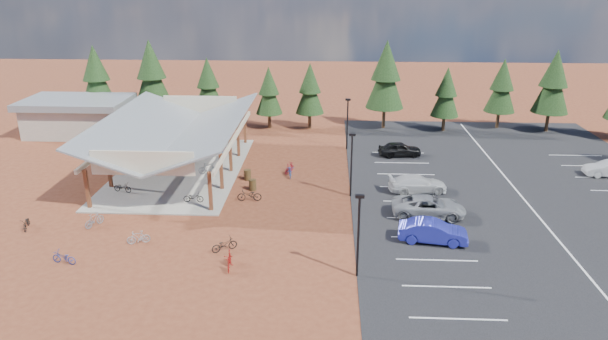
{
  "coord_description": "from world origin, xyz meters",
  "views": [
    {
      "loc": [
        3.27,
        -37.67,
        16.74
      ],
      "look_at": [
        1.35,
        1.32,
        2.37
      ],
      "focal_mm": 32.0,
      "sensor_mm": 36.0,
      "label": 1
    }
  ],
  "objects_px": {
    "bike_6": "(218,152)",
    "bike_7": "(219,148)",
    "bike_0": "(122,187)",
    "bike_2": "(177,158)",
    "bike_1": "(135,168)",
    "bike_13": "(138,237)",
    "bike_12": "(224,245)",
    "bike_11": "(229,260)",
    "bike_14": "(290,171)",
    "trash_bin_0": "(253,185)",
    "car_2": "(429,206)",
    "lamp_post_0": "(359,230)",
    "bike_9": "(94,220)",
    "trash_bin_1": "(248,175)",
    "bike_16": "(249,195)",
    "bike_10": "(64,257)",
    "bike_8": "(26,223)",
    "bike_4": "(193,197)",
    "bike_5": "(208,169)",
    "bike_15": "(289,168)",
    "lamp_post_2": "(347,120)",
    "car_1": "(433,231)",
    "bike_pavilion": "(177,129)",
    "car_4": "(400,149)",
    "bike_3": "(180,149)",
    "car_3": "(418,184)",
    "lamp_post_1": "(351,160)",
    "outbuilding": "(78,116)"
  },
  "relations": [
    {
      "from": "lamp_post_1",
      "to": "bike_13",
      "type": "height_order",
      "value": "lamp_post_1"
    },
    {
      "from": "bike_6",
      "to": "bike_15",
      "type": "height_order",
      "value": "bike_6"
    },
    {
      "from": "lamp_post_0",
      "to": "bike_2",
      "type": "height_order",
      "value": "lamp_post_0"
    },
    {
      "from": "bike_4",
      "to": "car_3",
      "type": "distance_m",
      "value": 17.72
    },
    {
      "from": "bike_6",
      "to": "bike_7",
      "type": "xyz_separation_m",
      "value": [
        -0.13,
        1.37,
        -0.05
      ]
    },
    {
      "from": "bike_8",
      "to": "car_1",
      "type": "distance_m",
      "value": 27.63
    },
    {
      "from": "bike_8",
      "to": "bike_13",
      "type": "xyz_separation_m",
      "value": [
        8.44,
        -1.74,
        0.02
      ]
    },
    {
      "from": "lamp_post_2",
      "to": "car_1",
      "type": "height_order",
      "value": "lamp_post_2"
    },
    {
      "from": "bike_1",
      "to": "car_2",
      "type": "height_order",
      "value": "car_2"
    },
    {
      "from": "bike_1",
      "to": "bike_10",
      "type": "relative_size",
      "value": 1.05
    },
    {
      "from": "bike_5",
      "to": "car_1",
      "type": "bearing_deg",
      "value": -128.78
    },
    {
      "from": "bike_1",
      "to": "bike_14",
      "type": "distance_m",
      "value": 13.52
    },
    {
      "from": "lamp_post_2",
      "to": "bike_6",
      "type": "height_order",
      "value": "lamp_post_2"
    },
    {
      "from": "bike_0",
      "to": "car_4",
      "type": "xyz_separation_m",
      "value": [
        23.21,
        10.33,
        0.22
      ]
    },
    {
      "from": "bike_2",
      "to": "bike_12",
      "type": "relative_size",
      "value": 0.95
    },
    {
      "from": "bike_7",
      "to": "bike_9",
      "type": "relative_size",
      "value": 0.93
    },
    {
      "from": "bike_0",
      "to": "car_1",
      "type": "bearing_deg",
      "value": -93.76
    },
    {
      "from": "trash_bin_1",
      "to": "bike_2",
      "type": "bearing_deg",
      "value": 151.84
    },
    {
      "from": "bike_4",
      "to": "car_1",
      "type": "distance_m",
      "value": 18.02
    },
    {
      "from": "bike_8",
      "to": "bike_14",
      "type": "distance_m",
      "value": 20.64
    },
    {
      "from": "bike_9",
      "to": "car_1",
      "type": "distance_m",
      "value": 23.15
    },
    {
      "from": "bike_5",
      "to": "bike_15",
      "type": "distance_m",
      "value": 7.09
    },
    {
      "from": "bike_1",
      "to": "bike_9",
      "type": "height_order",
      "value": "bike_1"
    },
    {
      "from": "outbuilding",
      "to": "bike_10",
      "type": "relative_size",
      "value": 6.84
    },
    {
      "from": "bike_pavilion",
      "to": "trash_bin_1",
      "type": "xyz_separation_m",
      "value": [
        6.35,
        -1.89,
        -3.37
      ]
    },
    {
      "from": "bike_0",
      "to": "car_2",
      "type": "relative_size",
      "value": 0.29
    },
    {
      "from": "bike_0",
      "to": "bike_2",
      "type": "relative_size",
      "value": 0.95
    },
    {
      "from": "trash_bin_0",
      "to": "bike_1",
      "type": "bearing_deg",
      "value": 164.46
    },
    {
      "from": "trash_bin_0",
      "to": "bike_11",
      "type": "bearing_deg",
      "value": -88.59
    },
    {
      "from": "bike_pavilion",
      "to": "bike_7",
      "type": "bearing_deg",
      "value": 62.69
    },
    {
      "from": "lamp_post_2",
      "to": "car_3",
      "type": "height_order",
      "value": "lamp_post_2"
    },
    {
      "from": "bike_13",
      "to": "trash_bin_1",
      "type": "bearing_deg",
      "value": 135.85
    },
    {
      "from": "lamp_post_0",
      "to": "bike_0",
      "type": "distance_m",
      "value": 21.77
    },
    {
      "from": "bike_2",
      "to": "lamp_post_0",
      "type": "bearing_deg",
      "value": -132.15
    },
    {
      "from": "lamp_post_2",
      "to": "bike_16",
      "type": "height_order",
      "value": "lamp_post_2"
    },
    {
      "from": "bike_1",
      "to": "bike_13",
      "type": "xyz_separation_m",
      "value": [
        4.55,
        -12.49,
        -0.16
      ]
    },
    {
      "from": "bike_9",
      "to": "bike_pavilion",
      "type": "bearing_deg",
      "value": -78.17
    },
    {
      "from": "bike_0",
      "to": "bike_2",
      "type": "bearing_deg",
      "value": -5.34
    },
    {
      "from": "lamp_post_0",
      "to": "bike_9",
      "type": "bearing_deg",
      "value": 162.49
    },
    {
      "from": "bike_3",
      "to": "bike_13",
      "type": "bearing_deg",
      "value": -155.82
    },
    {
      "from": "bike_11",
      "to": "bike_14",
      "type": "relative_size",
      "value": 0.95
    },
    {
      "from": "lamp_post_0",
      "to": "car_4",
      "type": "distance_m",
      "value": 22.67
    },
    {
      "from": "lamp_post_2",
      "to": "car_2",
      "type": "distance_m",
      "value": 16.63
    },
    {
      "from": "bike_1",
      "to": "bike_7",
      "type": "height_order",
      "value": "bike_1"
    },
    {
      "from": "bike_12",
      "to": "bike_16",
      "type": "height_order",
      "value": "bike_16"
    },
    {
      "from": "bike_5",
      "to": "bike_15",
      "type": "bearing_deg",
      "value": -86.95
    },
    {
      "from": "bike_4",
      "to": "bike_8",
      "type": "distance_m",
      "value": 11.54
    },
    {
      "from": "bike_9",
      "to": "bike_1",
      "type": "bearing_deg",
      "value": -59.88
    },
    {
      "from": "bike_7",
      "to": "car_3",
      "type": "height_order",
      "value": "car_3"
    },
    {
      "from": "bike_6",
      "to": "bike_8",
      "type": "distance_m",
      "value": 18.58
    }
  ]
}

